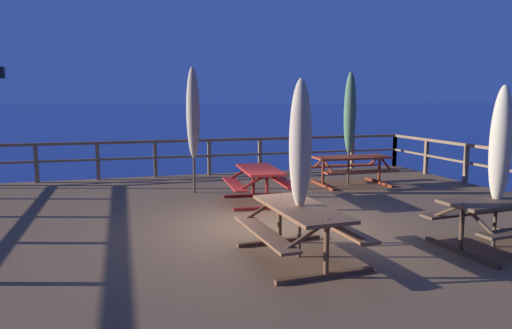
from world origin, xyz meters
TOP-DOWN VIEW (x-y plane):
  - ground_plane at (0.00, 0.00)m, footprint 600.00×600.00m
  - wooden_deck at (0.00, 0.00)m, footprint 13.07×12.23m
  - railing_waterside_far at (0.00, 5.96)m, footprint 12.87×0.10m
  - picnic_table_front_right at (0.37, 1.89)m, footprint 1.50×1.76m
  - picnic_table_mid_centre at (3.02, -2.14)m, footprint 2.02×1.55m
  - picnic_table_front_left at (-0.11, -1.73)m, footprint 1.51×1.99m
  - picnic_table_back_left at (3.34, 3.26)m, footprint 2.04×1.44m
  - patio_umbrella_short_mid at (-0.86, 3.36)m, footprint 0.32×0.32m
  - patio_umbrella_tall_back_left at (2.97, -2.08)m, footprint 0.32×0.32m
  - patio_umbrella_tall_mid_left at (-0.10, -1.67)m, footprint 0.32×0.32m
  - patio_umbrella_tall_mid_right at (3.27, 3.32)m, footprint 0.32×0.32m

SIDE VIEW (x-z plane):
  - ground_plane at x=0.00m, z-range 0.00..0.00m
  - wooden_deck at x=0.00m, z-range 0.00..0.90m
  - picnic_table_front_right at x=0.37m, z-range 1.06..1.84m
  - picnic_table_front_left at x=-0.11m, z-range 1.07..1.85m
  - picnic_table_mid_centre at x=3.02m, z-range 1.07..1.85m
  - picnic_table_back_left at x=3.34m, z-range 1.07..1.85m
  - railing_waterside_far at x=0.00m, z-range 1.09..2.18m
  - patio_umbrella_tall_back_left at x=2.97m, z-range 1.23..3.73m
  - patio_umbrella_tall_mid_left at x=-0.10m, z-range 1.25..3.81m
  - patio_umbrella_tall_mid_right at x=3.27m, z-range 1.30..4.29m
  - patio_umbrella_short_mid at x=-0.86m, z-range 1.31..4.35m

